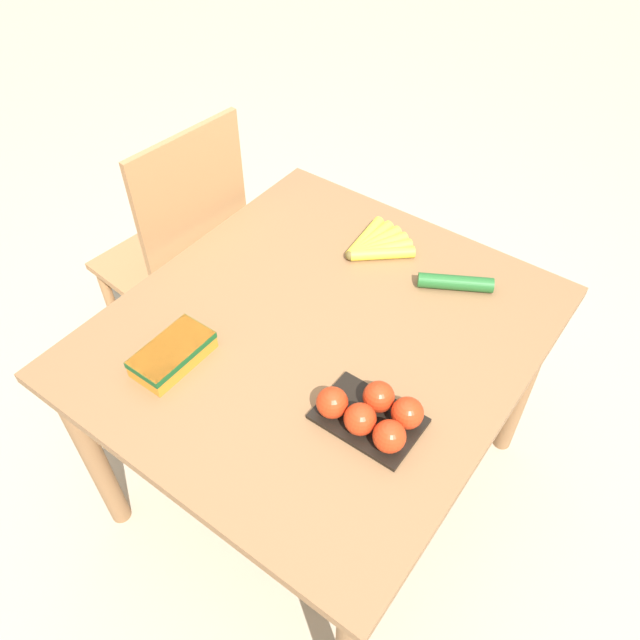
{
  "coord_description": "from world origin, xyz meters",
  "views": [
    {
      "loc": [
        -0.86,
        -0.63,
        1.87
      ],
      "look_at": [
        0.0,
        0.0,
        0.76
      ],
      "focal_mm": 35.0,
      "sensor_mm": 36.0,
      "label": 1
    }
  ],
  "objects_px": {
    "tomato_pack": "(373,414)",
    "carrot_bag": "(173,353)",
    "banana_bunch": "(375,245)",
    "chair": "(182,258)",
    "cucumber_near": "(455,283)"
  },
  "relations": [
    {
      "from": "chair",
      "to": "carrot_bag",
      "type": "distance_m",
      "value": 0.68
    },
    {
      "from": "tomato_pack",
      "to": "carrot_bag",
      "type": "xyz_separation_m",
      "value": [
        -0.13,
        0.48,
        -0.01
      ]
    },
    {
      "from": "chair",
      "to": "carrot_bag",
      "type": "height_order",
      "value": "chair"
    },
    {
      "from": "chair",
      "to": "cucumber_near",
      "type": "bearing_deg",
      "value": 107.07
    },
    {
      "from": "banana_bunch",
      "to": "tomato_pack",
      "type": "relative_size",
      "value": 0.85
    },
    {
      "from": "banana_bunch",
      "to": "cucumber_near",
      "type": "relative_size",
      "value": 1.02
    },
    {
      "from": "chair",
      "to": "tomato_pack",
      "type": "bearing_deg",
      "value": 76.77
    },
    {
      "from": "tomato_pack",
      "to": "carrot_bag",
      "type": "distance_m",
      "value": 0.5
    },
    {
      "from": "chair",
      "to": "cucumber_near",
      "type": "height_order",
      "value": "chair"
    },
    {
      "from": "banana_bunch",
      "to": "tomato_pack",
      "type": "height_order",
      "value": "tomato_pack"
    },
    {
      "from": "chair",
      "to": "carrot_bag",
      "type": "bearing_deg",
      "value": 51.46
    },
    {
      "from": "carrot_bag",
      "to": "cucumber_near",
      "type": "relative_size",
      "value": 1.02
    },
    {
      "from": "carrot_bag",
      "to": "banana_bunch",
      "type": "bearing_deg",
      "value": -14.3
    },
    {
      "from": "banana_bunch",
      "to": "carrot_bag",
      "type": "bearing_deg",
      "value": 165.7
    },
    {
      "from": "banana_bunch",
      "to": "carrot_bag",
      "type": "height_order",
      "value": "carrot_bag"
    }
  ]
}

